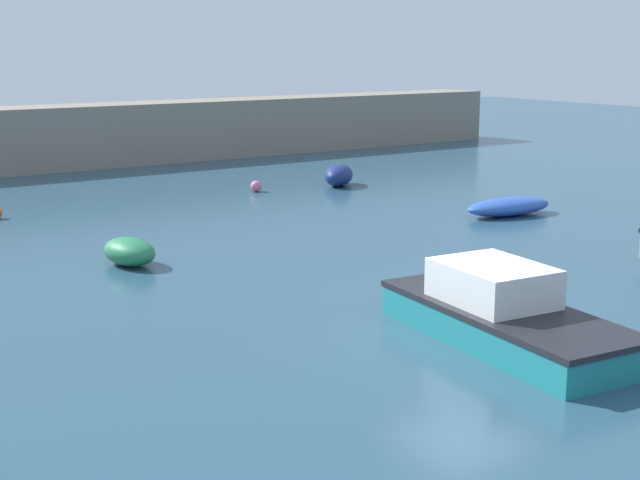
{
  "coord_description": "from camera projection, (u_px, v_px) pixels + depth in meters",
  "views": [
    {
      "loc": [
        -12.36,
        -13.03,
        5.86
      ],
      "look_at": [
        0.76,
        6.43,
        0.66
      ],
      "focal_mm": 50.0,
      "sensor_mm": 36.0,
      "label": 1
    }
  ],
  "objects": [
    {
      "name": "ground_plane",
      "position": [
        462.0,
        335.0,
        18.58
      ],
      "size": [
        120.0,
        120.0,
        0.2
      ],
      "primitive_type": "cube",
      "color": "#284C60"
    },
    {
      "name": "harbor_breakwater",
      "position": [
        38.0,
        139.0,
        41.67
      ],
      "size": [
        53.85,
        2.86,
        2.97
      ],
      "primitive_type": "cube",
      "color": "gray",
      "rests_on": "ground_plane"
    },
    {
      "name": "rowboat_white_midwater",
      "position": [
        509.0,
        207.0,
        30.91
      ],
      "size": [
        3.53,
        1.71,
        0.62
      ],
      "rotation": [
        0.0,
        0.0,
        3.02
      ],
      "color": "#2D56B7",
      "rests_on": "ground_plane"
    },
    {
      "name": "motorboat_grey_hull",
      "position": [
        502.0,
        314.0,
        17.8
      ],
      "size": [
        2.75,
        5.99,
        1.52
      ],
      "rotation": [
        0.0,
        0.0,
        4.62
      ],
      "color": "teal",
      "rests_on": "ground_plane"
    },
    {
      "name": "fishing_dinghy_green",
      "position": [
        129.0,
        252.0,
        23.96
      ],
      "size": [
        1.44,
        2.01,
        0.75
      ],
      "rotation": [
        0.0,
        0.0,
        1.75
      ],
      "color": "#287A4C",
      "rests_on": "ground_plane"
    },
    {
      "name": "dinghy_near_pier",
      "position": [
        339.0,
        175.0,
        37.3
      ],
      "size": [
        2.25,
        2.17,
        0.89
      ],
      "rotation": [
        0.0,
        0.0,
        0.72
      ],
      "color": "navy",
      "rests_on": "ground_plane"
    },
    {
      "name": "mooring_buoy_pink",
      "position": [
        256.0,
        186.0,
        35.83
      ],
      "size": [
        0.45,
        0.45,
        0.45
      ],
      "primitive_type": "sphere",
      "color": "#EA668C",
      "rests_on": "ground_plane"
    }
  ]
}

